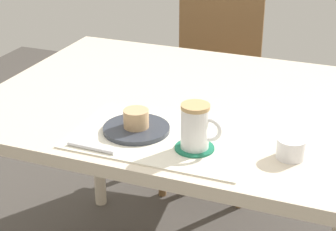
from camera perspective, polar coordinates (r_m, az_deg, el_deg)
The scene contains 9 objects.
dining_table at distance 1.73m, azimuth 1.35°, elevation -0.51°, with size 1.16×0.91×0.76m.
wooden_chair at distance 2.57m, azimuth 4.73°, elevation 3.87°, with size 0.46×0.46×0.91m.
placemat at distance 1.45m, azimuth -0.58°, elevation -2.34°, with size 0.47×0.29×0.00m, color silver.
pastry_plate at distance 1.48m, azimuth -3.23°, elevation -1.36°, with size 0.18×0.18×0.01m, color #333842.
pastry at distance 1.47m, azimuth -3.26°, elevation -0.31°, with size 0.07×0.07×0.05m, color tan.
coffee_coaster at distance 1.39m, azimuth 2.71°, elevation -3.30°, with size 0.10×0.10×0.01m, color #196B4C.
coffee_mug at distance 1.37m, azimuth 2.87°, elevation -1.11°, with size 0.10×0.07×0.11m.
teaspoon at distance 1.40m, azimuth -7.87°, elevation -3.32°, with size 0.01×0.01×0.13m, color silver.
sugar_bowl at distance 1.38m, azimuth 12.38°, elevation -3.28°, with size 0.07×0.07×0.05m, color white.
Camera 1 is at (0.53, -1.47, 1.42)m, focal length 60.00 mm.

